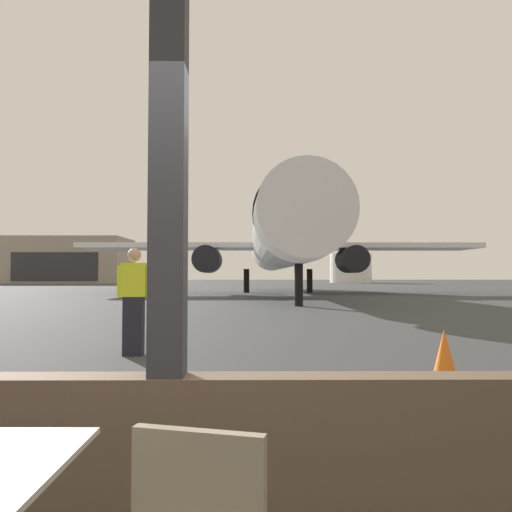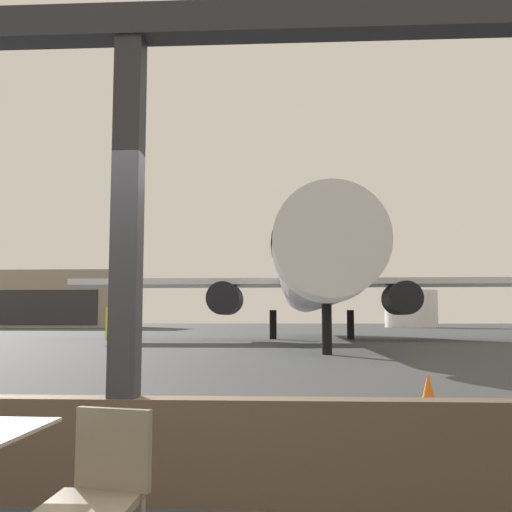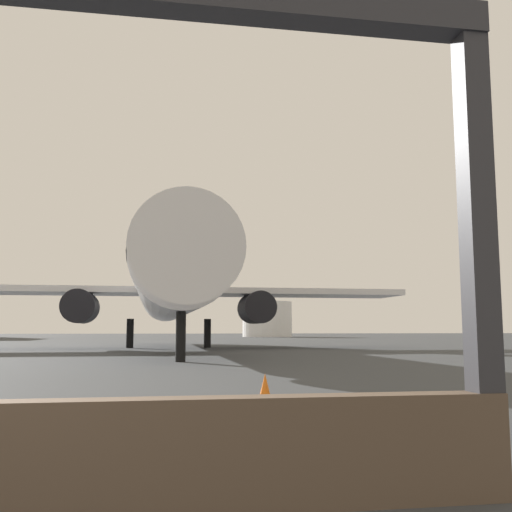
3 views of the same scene
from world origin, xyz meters
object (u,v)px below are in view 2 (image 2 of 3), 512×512
cafe_chair_aisle_left (101,485)px  fuel_storage_tank (411,309)px  traffic_cone (429,402)px  distant_hangar (63,300)px  ground_crew_worker (122,343)px  airplane (313,275)px

cafe_chair_aisle_left → fuel_storage_tank: size_ratio=0.11×
traffic_cone → fuel_storage_tank: fuel_storage_tank is taller
distant_hangar → fuel_storage_tank: bearing=2.6°
ground_crew_worker → cafe_chair_aisle_left: bearing=-75.2°
traffic_cone → fuel_storage_tank: (15.58, 81.78, 2.32)m
ground_crew_worker → airplane: bearing=81.3°
cafe_chair_aisle_left → fuel_storage_tank: bearing=78.2°
cafe_chair_aisle_left → distant_hangar: 90.00m
distant_hangar → airplane: bearing=-56.6°
ground_crew_worker → traffic_cone: size_ratio=2.69×
airplane → distant_hangar: size_ratio=1.63×
traffic_cone → cafe_chair_aisle_left: bearing=-118.8°
airplane → traffic_cone: airplane is taller
airplane → cafe_chair_aisle_left: bearing=-93.9°
cafe_chair_aisle_left → traffic_cone: bearing=61.2°
traffic_cone → ground_crew_worker: bearing=154.4°
traffic_cone → distant_hangar: size_ratio=0.03×
airplane → traffic_cone: (0.35, -27.50, -3.42)m
cafe_chair_aisle_left → airplane: 32.30m
cafe_chair_aisle_left → airplane: (2.17, 32.07, 3.21)m
airplane → fuel_storage_tank: 56.58m
distant_hangar → fuel_storage_tank: 50.21m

